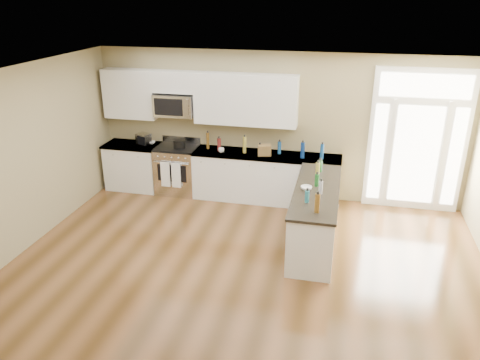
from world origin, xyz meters
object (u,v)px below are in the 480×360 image
object	(u,v)px
kitchen_range	(178,169)
stockpot	(179,144)
peninsula_cabinet	(315,218)
toaster_oven	(144,139)

from	to	relation	value
kitchen_range	stockpot	size ratio (longest dim) A/B	4.71
peninsula_cabinet	toaster_oven	bearing A→B (deg)	157.22
stockpot	toaster_oven	size ratio (longest dim) A/B	0.88
peninsula_cabinet	kitchen_range	size ratio (longest dim) A/B	2.15
kitchen_range	toaster_oven	xyz separation A→B (m)	(-0.71, 0.04, 0.57)
peninsula_cabinet	stockpot	size ratio (longest dim) A/B	10.11
peninsula_cabinet	kitchen_range	distance (m)	3.19
kitchen_range	stockpot	world-z (taller)	stockpot
peninsula_cabinet	toaster_oven	size ratio (longest dim) A/B	8.90
toaster_oven	stockpot	bearing A→B (deg)	17.48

